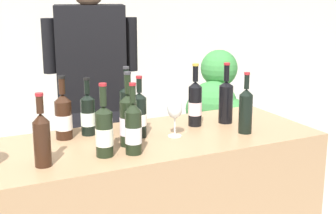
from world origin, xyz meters
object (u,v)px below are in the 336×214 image
potted_shrub (218,121)px  wine_bottle_8 (127,107)px  wine_bottle_3 (246,110)px  wine_glass (175,110)px  wine_bottle_6 (140,114)px  person_server (93,120)px  wine_bottle_4 (63,117)px  wine_bottle_1 (88,114)px  wine_bottle_5 (128,120)px  wine_bottle_2 (133,129)px  wine_bottle_0 (104,131)px  wine_bottle_7 (226,100)px  wine_bottle_10 (195,103)px  wine_bottle_9 (42,138)px

potted_shrub → wine_bottle_8: bearing=-143.3°
wine_bottle_3 → wine_glass: 0.37m
wine_bottle_6 → potted_shrub: bearing=41.5°
wine_bottle_3 → person_server: person_server is taller
wine_bottle_8 → potted_shrub: size_ratio=0.29×
wine_bottle_4 → person_server: bearing=59.3°
wine_bottle_1 → wine_bottle_5: bearing=-64.7°
wine_bottle_1 → potted_shrub: (1.28, 0.79, -0.39)m
wine_bottle_1 → wine_bottle_6: (0.22, -0.15, 0.01)m
wine_bottle_2 → potted_shrub: 1.71m
wine_bottle_0 → wine_bottle_8: bearing=54.2°
wine_bottle_7 → person_server: (-0.57, 0.65, -0.21)m
wine_bottle_2 → wine_bottle_7: size_ratio=0.97×
wine_bottle_8 → wine_bottle_0: bearing=-125.8°
wine_bottle_10 → wine_bottle_9: bearing=-163.8°
wine_bottle_7 → wine_bottle_8: (-0.55, 0.10, 0.00)m
wine_bottle_9 → wine_bottle_3: bearing=1.2°
wine_bottle_2 → wine_bottle_7: 0.71m
wine_bottle_3 → wine_bottle_9: bearing=-178.8°
wine_bottle_1 → wine_bottle_7: 0.77m
wine_bottle_7 → wine_glass: wine_bottle_7 is taller
wine_bottle_3 → wine_glass: (-0.36, 0.11, 0.01)m
wine_bottle_10 → wine_bottle_6: bearing=-171.0°
wine_bottle_2 → wine_bottle_9: bearing=176.8°
wine_bottle_5 → wine_bottle_8: bearing=70.0°
wine_bottle_3 → wine_bottle_4: bearing=159.9°
wine_bottle_1 → wine_bottle_3: size_ratio=0.93×
wine_bottle_0 → wine_bottle_4: bearing=106.0°
wine_bottle_4 → wine_bottle_5: size_ratio=0.89×
wine_bottle_1 → wine_bottle_6: size_ratio=0.95×
wine_bottle_6 → wine_bottle_8: 0.14m
wine_bottle_3 → wine_bottle_7: wine_bottle_7 is taller
wine_bottle_9 → wine_bottle_2: bearing=-3.2°
wine_bottle_5 → wine_bottle_9: 0.44m
wine_bottle_9 → wine_bottle_4: bearing=62.2°
person_server → wine_glass: bearing=-75.5°
wine_bottle_3 → wine_bottle_10: size_ratio=0.93×
wine_bottle_6 → wine_bottle_4: bearing=158.4°
wine_bottle_10 → wine_glass: size_ratio=1.77×
person_server → wine_bottle_7: bearing=-48.8°
wine_bottle_8 → wine_bottle_3: bearing=-30.6°
wine_bottle_6 → wine_bottle_9: (-0.53, -0.20, 0.01)m
wine_bottle_0 → person_server: size_ratio=0.19×
wine_bottle_10 → wine_bottle_7: bearing=-7.3°
wine_bottle_7 → wine_bottle_6: bearing=-176.6°
wine_bottle_8 → wine_bottle_9: wine_bottle_8 is taller
wine_bottle_7 → wine_glass: (-0.37, -0.10, 0.01)m
wine_bottle_3 → wine_bottle_4: size_ratio=1.00×
wine_bottle_5 → potted_shrub: wine_bottle_5 is taller
wine_bottle_3 → wine_glass: bearing=163.4°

